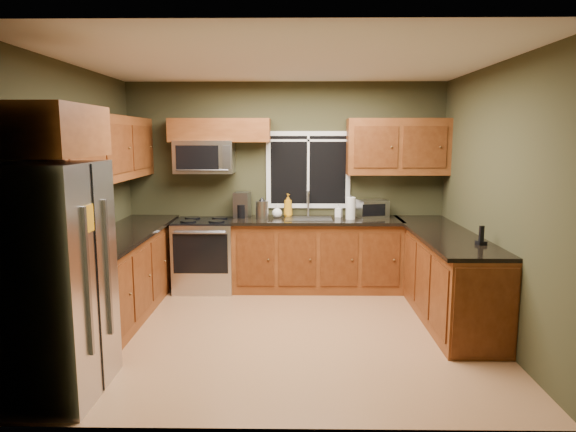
{
  "coord_description": "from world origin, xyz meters",
  "views": [
    {
      "loc": [
        0.12,
        -5.06,
        1.98
      ],
      "look_at": [
        0.05,
        0.35,
        1.15
      ],
      "focal_mm": 32.0,
      "sensor_mm": 36.0,
      "label": 1
    }
  ],
  "objects_px": {
    "microwave": "(204,157)",
    "soap_bottle_a": "(288,205)",
    "cordless_phone": "(481,239)",
    "range": "(205,254)",
    "refrigerator": "(50,281)",
    "kettle": "(262,209)",
    "soap_bottle_c": "(277,211)",
    "paper_towel_roll": "(351,208)",
    "toaster_oven": "(372,209)",
    "coffee_maker": "(242,206)",
    "soap_bottle_b": "(339,210)"
  },
  "relations": [
    {
      "from": "microwave",
      "to": "range",
      "type": "bearing_deg",
      "value": -89.98
    },
    {
      "from": "soap_bottle_c",
      "to": "kettle",
      "type": "bearing_deg",
      "value": -141.52
    },
    {
      "from": "kettle",
      "to": "soap_bottle_b",
      "type": "distance_m",
      "value": 1.02
    },
    {
      "from": "coffee_maker",
      "to": "soap_bottle_b",
      "type": "xyz_separation_m",
      "value": [
        1.27,
        0.01,
        -0.06
      ]
    },
    {
      "from": "coffee_maker",
      "to": "soap_bottle_c",
      "type": "distance_m",
      "value": 0.46
    },
    {
      "from": "refrigerator",
      "to": "soap_bottle_a",
      "type": "relative_size",
      "value": 5.95
    },
    {
      "from": "toaster_oven",
      "to": "soap_bottle_c",
      "type": "distance_m",
      "value": 1.25
    },
    {
      "from": "toaster_oven",
      "to": "soap_bottle_c",
      "type": "xyz_separation_m",
      "value": [
        -1.25,
        -0.02,
        -0.03
      ]
    },
    {
      "from": "range",
      "to": "paper_towel_roll",
      "type": "bearing_deg",
      "value": -0.26
    },
    {
      "from": "soap_bottle_a",
      "to": "cordless_phone",
      "type": "distance_m",
      "value": 2.61
    },
    {
      "from": "refrigerator",
      "to": "cordless_phone",
      "type": "relative_size",
      "value": 9.56
    },
    {
      "from": "soap_bottle_c",
      "to": "paper_towel_roll",
      "type": "bearing_deg",
      "value": -7.72
    },
    {
      "from": "toaster_oven",
      "to": "kettle",
      "type": "xyz_separation_m",
      "value": [
        -1.44,
        -0.17,
        0.02
      ]
    },
    {
      "from": "range",
      "to": "paper_towel_roll",
      "type": "height_order",
      "value": "paper_towel_roll"
    },
    {
      "from": "toaster_oven",
      "to": "kettle",
      "type": "distance_m",
      "value": 1.45
    },
    {
      "from": "coffee_maker",
      "to": "toaster_oven",
      "type": "bearing_deg",
      "value": 0.06
    },
    {
      "from": "kettle",
      "to": "soap_bottle_a",
      "type": "distance_m",
      "value": 0.4
    },
    {
      "from": "microwave",
      "to": "paper_towel_roll",
      "type": "bearing_deg",
      "value": -4.39
    },
    {
      "from": "refrigerator",
      "to": "kettle",
      "type": "height_order",
      "value": "refrigerator"
    },
    {
      "from": "paper_towel_roll",
      "to": "kettle",
      "type": "bearing_deg",
      "value": -178.99
    },
    {
      "from": "microwave",
      "to": "paper_towel_roll",
      "type": "height_order",
      "value": "microwave"
    },
    {
      "from": "soap_bottle_c",
      "to": "refrigerator",
      "type": "bearing_deg",
      "value": -119.4
    },
    {
      "from": "soap_bottle_a",
      "to": "refrigerator",
      "type": "bearing_deg",
      "value": -120.85
    },
    {
      "from": "kettle",
      "to": "paper_towel_roll",
      "type": "relative_size",
      "value": 0.92
    },
    {
      "from": "paper_towel_roll",
      "to": "range",
      "type": "bearing_deg",
      "value": 179.74
    },
    {
      "from": "coffee_maker",
      "to": "soap_bottle_a",
      "type": "distance_m",
      "value": 0.61
    },
    {
      "from": "kettle",
      "to": "cordless_phone",
      "type": "height_order",
      "value": "kettle"
    },
    {
      "from": "microwave",
      "to": "cordless_phone",
      "type": "bearing_deg",
      "value": -29.72
    },
    {
      "from": "cordless_phone",
      "to": "soap_bottle_c",
      "type": "bearing_deg",
      "value": 140.54
    },
    {
      "from": "soap_bottle_a",
      "to": "range",
      "type": "bearing_deg",
      "value": -169.72
    },
    {
      "from": "range",
      "to": "cordless_phone",
      "type": "height_order",
      "value": "cordless_phone"
    },
    {
      "from": "refrigerator",
      "to": "paper_towel_roll",
      "type": "relative_size",
      "value": 5.74
    },
    {
      "from": "paper_towel_roll",
      "to": "soap_bottle_a",
      "type": "relative_size",
      "value": 1.04
    },
    {
      "from": "paper_towel_roll",
      "to": "cordless_phone",
      "type": "relative_size",
      "value": 1.66
    },
    {
      "from": "soap_bottle_a",
      "to": "soap_bottle_b",
      "type": "relative_size",
      "value": 1.7
    },
    {
      "from": "toaster_oven",
      "to": "cordless_phone",
      "type": "xyz_separation_m",
      "value": [
        0.81,
        -1.72,
        -0.06
      ]
    },
    {
      "from": "range",
      "to": "soap_bottle_c",
      "type": "distance_m",
      "value": 1.1
    },
    {
      "from": "microwave",
      "to": "coffee_maker",
      "type": "xyz_separation_m",
      "value": [
        0.48,
        0.0,
        -0.64
      ]
    },
    {
      "from": "kettle",
      "to": "soap_bottle_b",
      "type": "height_order",
      "value": "kettle"
    },
    {
      "from": "cordless_phone",
      "to": "range",
      "type": "bearing_deg",
      "value": 152.28
    },
    {
      "from": "microwave",
      "to": "soap_bottle_a",
      "type": "height_order",
      "value": "microwave"
    },
    {
      "from": "kettle",
      "to": "soap_bottle_c",
      "type": "height_order",
      "value": "kettle"
    },
    {
      "from": "coffee_maker",
      "to": "refrigerator",
      "type": "bearing_deg",
      "value": -111.89
    },
    {
      "from": "range",
      "to": "microwave",
      "type": "xyz_separation_m",
      "value": [
        -0.0,
        0.14,
        1.26
      ]
    },
    {
      "from": "microwave",
      "to": "kettle",
      "type": "xyz_separation_m",
      "value": [
        0.75,
        -0.16,
        -0.66
      ]
    },
    {
      "from": "range",
      "to": "cordless_phone",
      "type": "relative_size",
      "value": 4.98
    },
    {
      "from": "kettle",
      "to": "cordless_phone",
      "type": "bearing_deg",
      "value": -34.55
    },
    {
      "from": "coffee_maker",
      "to": "paper_towel_roll",
      "type": "distance_m",
      "value": 1.42
    },
    {
      "from": "coffee_maker",
      "to": "paper_towel_roll",
      "type": "xyz_separation_m",
      "value": [
        1.41,
        -0.15,
        -0.01
      ]
    },
    {
      "from": "soap_bottle_b",
      "to": "cordless_phone",
      "type": "bearing_deg",
      "value": -54.15
    }
  ]
}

